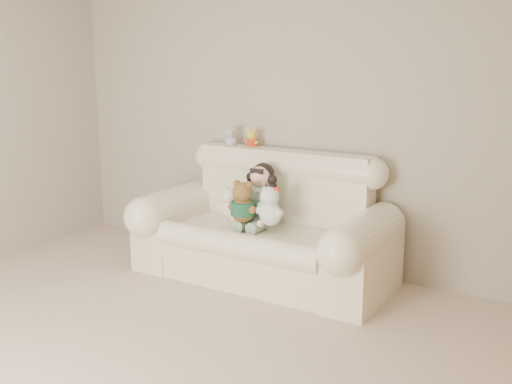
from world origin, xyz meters
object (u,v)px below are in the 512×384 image
(sofa, at_px, (262,218))
(white_cat, at_px, (270,202))
(seated_child, at_px, (261,194))
(cream_teddy, at_px, (231,200))
(brown_teddy, at_px, (243,198))

(sofa, distance_m, white_cat, 0.24)
(sofa, xyz_separation_m, seated_child, (-0.06, 0.08, 0.17))
(sofa, bearing_deg, cream_teddy, -157.40)
(cream_teddy, bearing_deg, brown_teddy, 0.10)
(sofa, height_order, seated_child, sofa)
(white_cat, xyz_separation_m, cream_teddy, (-0.37, 0.00, -0.03))
(brown_teddy, distance_m, cream_teddy, 0.16)
(seated_child, relative_size, brown_teddy, 1.34)
(seated_child, relative_size, white_cat, 1.44)
(cream_teddy, bearing_deg, white_cat, 14.85)
(seated_child, height_order, cream_teddy, seated_child)
(sofa, height_order, brown_teddy, sofa)
(seated_child, height_order, brown_teddy, seated_child)
(seated_child, bearing_deg, brown_teddy, -89.99)
(cream_teddy, bearing_deg, seated_child, 60.13)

